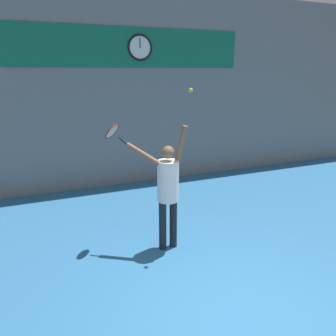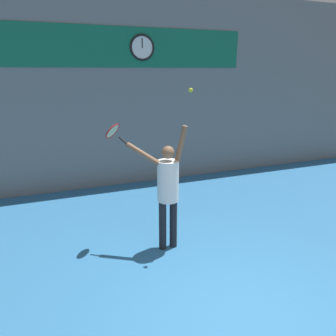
{
  "view_description": "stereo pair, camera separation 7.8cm",
  "coord_description": "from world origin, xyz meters",
  "px_view_note": "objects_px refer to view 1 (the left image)",
  "views": [
    {
      "loc": [
        -2.21,
        -2.63,
        3.03
      ],
      "look_at": [
        -0.27,
        2.18,
        1.47
      ],
      "focal_mm": 35.0,
      "sensor_mm": 36.0,
      "label": 1
    },
    {
      "loc": [
        -2.14,
        -2.66,
        3.03
      ],
      "look_at": [
        -0.27,
        2.18,
        1.47
      ],
      "focal_mm": 35.0,
      "sensor_mm": 36.0,
      "label": 2
    }
  ],
  "objects_px": {
    "tennis_racket": "(113,132)",
    "water_bottle": "(173,181)",
    "scoreboard_clock": "(140,47)",
    "tennis_ball": "(191,90)",
    "tennis_player": "(168,186)"
  },
  "relations": [
    {
      "from": "tennis_racket",
      "to": "scoreboard_clock",
      "type": "bearing_deg",
      "value": 64.39
    },
    {
      "from": "water_bottle",
      "to": "scoreboard_clock",
      "type": "bearing_deg",
      "value": 138.19
    },
    {
      "from": "tennis_player",
      "to": "water_bottle",
      "type": "height_order",
      "value": "tennis_player"
    },
    {
      "from": "tennis_ball",
      "to": "water_bottle",
      "type": "distance_m",
      "value": 4.22
    },
    {
      "from": "tennis_player",
      "to": "water_bottle",
      "type": "relative_size",
      "value": 8.69
    },
    {
      "from": "tennis_racket",
      "to": "water_bottle",
      "type": "bearing_deg",
      "value": 49.2
    },
    {
      "from": "scoreboard_clock",
      "to": "tennis_racket",
      "type": "bearing_deg",
      "value": -115.61
    },
    {
      "from": "scoreboard_clock",
      "to": "tennis_racket",
      "type": "distance_m",
      "value": 3.72
    },
    {
      "from": "scoreboard_clock",
      "to": "tennis_racket",
      "type": "height_order",
      "value": "scoreboard_clock"
    },
    {
      "from": "water_bottle",
      "to": "tennis_player",
      "type": "bearing_deg",
      "value": -114.36
    },
    {
      "from": "scoreboard_clock",
      "to": "water_bottle",
      "type": "distance_m",
      "value": 3.58
    },
    {
      "from": "tennis_player",
      "to": "water_bottle",
      "type": "bearing_deg",
      "value": 65.64
    },
    {
      "from": "tennis_racket",
      "to": "tennis_player",
      "type": "bearing_deg",
      "value": -34.59
    },
    {
      "from": "scoreboard_clock",
      "to": "tennis_ball",
      "type": "bearing_deg",
      "value": -95.65
    },
    {
      "from": "tennis_player",
      "to": "tennis_racket",
      "type": "relative_size",
      "value": 5.47
    }
  ]
}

